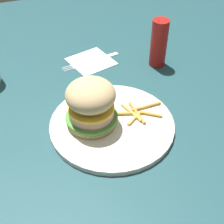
% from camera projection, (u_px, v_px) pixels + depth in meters
% --- Properties ---
extents(ground_plane, '(1.60, 1.60, 0.00)m').
position_uv_depth(ground_plane, '(122.00, 131.00, 0.67)').
color(ground_plane, '#1E474C').
extents(plate, '(0.27, 0.27, 0.01)m').
position_uv_depth(plate, '(112.00, 124.00, 0.67)').
color(plate, silver).
rests_on(plate, ground_plane).
extents(sandwich, '(0.11, 0.11, 0.11)m').
position_uv_depth(sandwich, '(91.00, 104.00, 0.63)').
color(sandwich, tan).
rests_on(sandwich, plate).
extents(fries_pile, '(0.08, 0.11, 0.01)m').
position_uv_depth(fries_pile, '(138.00, 112.00, 0.69)').
color(fries_pile, '#E5B251').
rests_on(fries_pile, plate).
extents(napkin, '(0.13, 0.13, 0.00)m').
position_uv_depth(napkin, '(91.00, 61.00, 0.87)').
color(napkin, white).
rests_on(napkin, ground_plane).
extents(fork, '(0.04, 0.17, 0.00)m').
position_uv_depth(fork, '(91.00, 60.00, 0.87)').
color(fork, silver).
rests_on(fork, napkin).
extents(ketchup_bottle, '(0.04, 0.04, 0.13)m').
position_uv_depth(ketchup_bottle, '(159.00, 43.00, 0.82)').
color(ketchup_bottle, '#B21914').
rests_on(ketchup_bottle, ground_plane).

